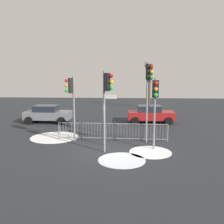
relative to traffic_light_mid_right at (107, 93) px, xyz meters
The scene contains 13 objects.
ground_plane 3.10m from the traffic_light_mid_right, 59.00° to the left, with size 60.00×60.00×0.00m, color #26282D.
traffic_light_mid_right is the anchor object (origin of this frame).
traffic_light_rear_left 3.04m from the traffic_light_mid_right, 41.14° to the left, with size 0.41×0.52×4.74m.
traffic_light_mid_left 3.07m from the traffic_light_mid_right, 138.58° to the left, with size 0.53×0.40×3.93m.
traffic_light_rear_right 2.57m from the traffic_light_mid_right, 12.33° to the left, with size 0.32×0.57×3.84m.
direction_sign_post 1.85m from the traffic_light_mid_right, 99.67° to the left, with size 0.77×0.23×3.16m.
pedestrian_guard_railing 3.49m from the traffic_light_mid_right, 86.82° to the left, with size 6.81×0.26×1.07m.
car_grey_far 9.83m from the traffic_light_mid_right, 126.31° to the left, with size 3.80×1.92×1.47m.
car_red_trailing 8.97m from the traffic_light_mid_right, 69.63° to the left, with size 3.83×1.99×1.47m.
bare_tree_left 18.18m from the traffic_light_mid_right, 78.19° to the left, with size 1.18×1.15×5.61m.
snow_patch_kerb 3.83m from the traffic_light_mid_right, ahead, with size 2.21×2.21×0.01m, color white.
snow_patch_island 5.57m from the traffic_light_mid_right, 141.85° to the left, with size 3.07×3.07×0.01m, color white.
snow_patch_verge 3.39m from the traffic_light_mid_right, 55.63° to the right, with size 2.27×2.27×0.01m, color silver.
Camera 1 is at (0.87, -12.51, 4.02)m, focal length 39.16 mm.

